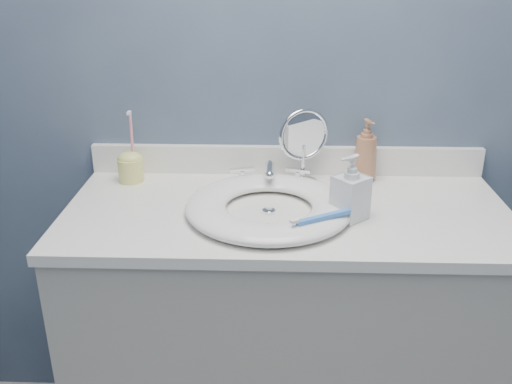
{
  "coord_description": "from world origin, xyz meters",
  "views": [
    {
      "loc": [
        -0.04,
        -0.45,
        1.53
      ],
      "look_at": [
        -0.08,
        0.94,
        0.94
      ],
      "focal_mm": 40.0,
      "sensor_mm": 36.0,
      "label": 1
    }
  ],
  "objects_px": {
    "makeup_mirror": "(303,143)",
    "soap_bottle_clear": "(351,187)",
    "soap_bottle_amber": "(366,150)",
    "toothbrush_holder": "(130,165)"
  },
  "relations": [
    {
      "from": "makeup_mirror",
      "to": "soap_bottle_clear",
      "type": "bearing_deg",
      "value": -86.4
    },
    {
      "from": "makeup_mirror",
      "to": "soap_bottle_amber",
      "type": "relative_size",
      "value": 1.22
    },
    {
      "from": "soap_bottle_amber",
      "to": "soap_bottle_clear",
      "type": "distance_m",
      "value": 0.28
    },
    {
      "from": "makeup_mirror",
      "to": "toothbrush_holder",
      "type": "distance_m",
      "value": 0.53
    },
    {
      "from": "makeup_mirror",
      "to": "toothbrush_holder",
      "type": "relative_size",
      "value": 1.06
    },
    {
      "from": "toothbrush_holder",
      "to": "makeup_mirror",
      "type": "bearing_deg",
      "value": -0.47
    },
    {
      "from": "makeup_mirror",
      "to": "soap_bottle_amber",
      "type": "distance_m",
      "value": 0.2
    },
    {
      "from": "soap_bottle_amber",
      "to": "makeup_mirror",
      "type": "bearing_deg",
      "value": 171.39
    },
    {
      "from": "toothbrush_holder",
      "to": "soap_bottle_clear",
      "type": "bearing_deg",
      "value": -20.68
    },
    {
      "from": "soap_bottle_clear",
      "to": "toothbrush_holder",
      "type": "distance_m",
      "value": 0.68
    }
  ]
}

